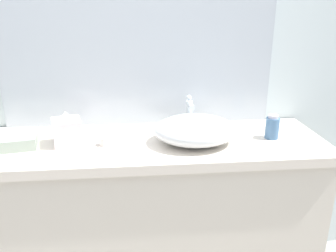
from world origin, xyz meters
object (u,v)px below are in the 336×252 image
object	(u,v)px
sink_basin	(195,130)
folded_hand_towel	(16,141)
lotion_bottle	(272,127)
tissue_box	(67,130)
candle_jar	(105,141)

from	to	relation	value
sink_basin	folded_hand_towel	distance (m)	0.83
lotion_bottle	tissue_box	xyz separation A→B (m)	(-0.98, 0.02, 0.01)
candle_jar	folded_hand_towel	world-z (taller)	folded_hand_towel
lotion_bottle	folded_hand_towel	world-z (taller)	lotion_bottle
tissue_box	folded_hand_towel	distance (m)	0.23
lotion_bottle	tissue_box	distance (m)	0.98
lotion_bottle	folded_hand_towel	xyz separation A→B (m)	(-1.21, 0.01, -0.03)
sink_basin	folded_hand_towel	size ratio (longest dim) A/B	2.17
sink_basin	lotion_bottle	bearing A→B (deg)	2.98
sink_basin	tissue_box	world-z (taller)	tissue_box
lotion_bottle	tissue_box	size ratio (longest dim) A/B	0.75
sink_basin	tissue_box	bearing A→B (deg)	175.73
tissue_box	folded_hand_towel	bearing A→B (deg)	-175.34
candle_jar	sink_basin	bearing A→B (deg)	-0.93
tissue_box	folded_hand_towel	xyz separation A→B (m)	(-0.23, -0.02, -0.04)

